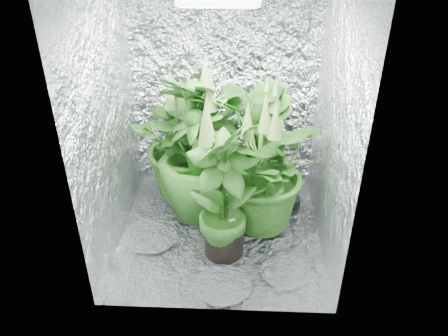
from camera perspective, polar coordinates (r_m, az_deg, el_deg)
ground at (r=3.62m, az=-0.49°, el=-8.36°), size 1.60×1.60×0.00m
walls at (r=3.08m, az=-0.57°, el=6.20°), size 1.62×1.62×2.00m
plant_a at (r=3.77m, az=-4.61°, el=3.49°), size 1.22×1.22×1.18m
plant_b at (r=3.91m, az=4.10°, el=2.36°), size 0.60×0.60×0.95m
plant_c at (r=3.61m, az=4.37°, el=2.05°), size 0.68×0.68×1.19m
plant_d at (r=3.50m, az=-3.24°, el=2.46°), size 0.92×0.92×1.33m
plant_e at (r=3.37m, az=4.32°, el=-0.23°), size 1.18×1.18×1.16m
plant_f at (r=3.09m, az=-0.04°, el=-2.95°), size 0.83×0.83×1.22m
circulation_fan at (r=3.86m, az=8.49°, el=-2.80°), size 0.21×0.32×0.39m
plant_label at (r=3.22m, az=1.10°, el=-7.25°), size 0.05×0.04×0.08m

